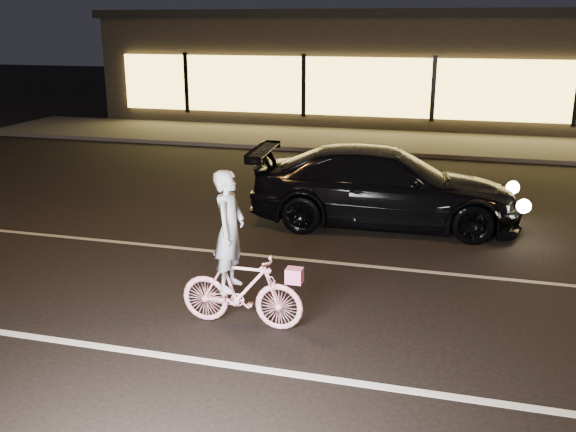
% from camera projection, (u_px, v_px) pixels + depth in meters
% --- Properties ---
extents(ground, '(90.00, 90.00, 0.00)m').
position_uv_depth(ground, '(363.00, 322.00, 8.33)').
color(ground, black).
rests_on(ground, ground).
extents(lane_stripe_near, '(60.00, 0.12, 0.01)m').
position_uv_depth(lane_stripe_near, '(342.00, 381.00, 6.95)').
color(lane_stripe_near, silver).
rests_on(lane_stripe_near, ground).
extents(lane_stripe_far, '(60.00, 0.10, 0.01)m').
position_uv_depth(lane_stripe_far, '(383.00, 267.00, 10.18)').
color(lane_stripe_far, gray).
rests_on(lane_stripe_far, ground).
extents(sidewalk, '(30.00, 4.00, 0.12)m').
position_uv_depth(sidewalk, '(427.00, 144.00, 20.32)').
color(sidewalk, '#383533').
rests_on(sidewalk, ground).
extents(storefront, '(25.40, 8.42, 4.20)m').
position_uv_depth(storefront, '(440.00, 65.00, 25.23)').
color(storefront, black).
rests_on(storefront, ground).
extents(cyclist, '(1.61, 0.56, 2.03)m').
position_uv_depth(cyclist, '(238.00, 272.00, 8.05)').
color(cyclist, '#F23F70').
rests_on(cyclist, ground).
extents(sedan, '(5.22, 2.45, 1.47)m').
position_uv_depth(sedan, '(385.00, 187.00, 12.19)').
color(sedan, black).
rests_on(sedan, ground).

